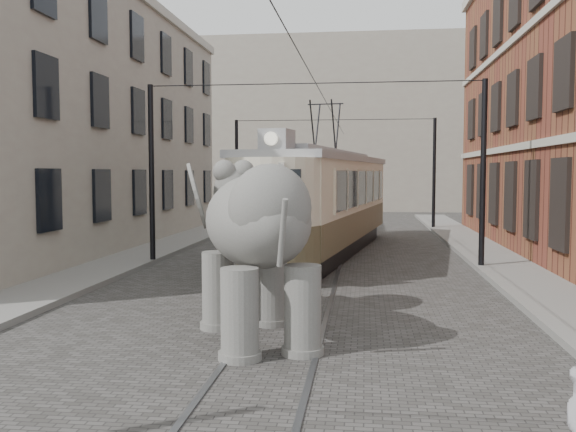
# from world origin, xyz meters

# --- Properties ---
(ground) EXTENTS (120.00, 120.00, 0.00)m
(ground) POSITION_xyz_m (0.00, 0.00, 0.00)
(ground) COLOR #484542
(tram_rails) EXTENTS (1.54, 80.00, 0.02)m
(tram_rails) POSITION_xyz_m (0.00, 0.00, 0.01)
(tram_rails) COLOR slate
(tram_rails) RESTS_ON ground
(sidewalk_right) EXTENTS (2.00, 60.00, 0.15)m
(sidewalk_right) POSITION_xyz_m (6.00, 0.00, 0.07)
(sidewalk_right) COLOR slate
(sidewalk_right) RESTS_ON ground
(sidewalk_left) EXTENTS (2.00, 60.00, 0.15)m
(sidewalk_left) POSITION_xyz_m (-6.50, 0.00, 0.07)
(sidewalk_left) COLOR slate
(sidewalk_left) RESTS_ON ground
(stucco_building) EXTENTS (7.00, 24.00, 10.00)m
(stucco_building) POSITION_xyz_m (-11.00, 10.00, 5.00)
(stucco_building) COLOR gray
(stucco_building) RESTS_ON ground
(distant_block) EXTENTS (28.00, 10.00, 14.00)m
(distant_block) POSITION_xyz_m (0.00, 40.00, 7.00)
(distant_block) COLOR gray
(distant_block) RESTS_ON ground
(catenary) EXTENTS (11.00, 30.20, 6.00)m
(catenary) POSITION_xyz_m (-0.20, 5.00, 3.00)
(catenary) COLOR black
(catenary) RESTS_ON ground
(tram) EXTENTS (5.07, 14.68, 5.71)m
(tram) POSITION_xyz_m (0.01, 9.44, 2.86)
(tram) COLOR beige
(tram) RESTS_ON ground
(elephant) EXTENTS (4.97, 6.29, 3.39)m
(elephant) POSITION_xyz_m (-0.43, -3.09, 1.69)
(elephant) COLOR #5E5C57
(elephant) RESTS_ON ground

